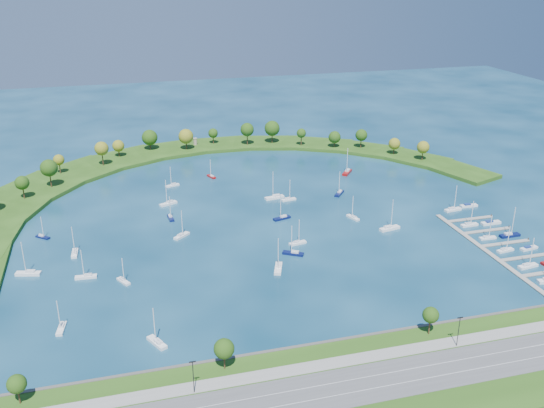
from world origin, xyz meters
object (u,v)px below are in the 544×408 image
object	(u,v)px
docked_boat_10	(453,209)
harbor_tower	(195,141)
moored_boat_3	(182,235)
moored_boat_14	(172,185)
moored_boat_7	(168,203)
moored_boat_16	(289,199)
moored_boat_13	(339,193)
docked_boat_2	(528,265)
moored_boat_6	(211,176)
moored_boat_8	(86,276)
moored_boat_4	(278,267)
docked_boat_5	(529,248)
moored_boat_5	(353,217)
moored_boat_18	(157,342)
docked_boat_11	(469,206)
moored_boat_9	(61,327)
moored_boat_12	(389,228)
docked_boat_4	(505,249)
dock_system	(505,251)
moored_boat_2	(282,217)
moored_boat_15	(275,197)
docked_boat_8	(469,224)
moored_boat_19	(171,217)
docked_boat_6	(488,237)
moored_boat_10	(28,273)
moored_boat_17	(347,172)
docked_boat_9	(491,223)
docked_boat_7	(510,235)
moored_boat_0	(75,252)
moored_boat_11	(297,242)
moored_boat_21	(293,253)
moored_boat_1	(43,236)

from	to	relation	value
docked_boat_10	harbor_tower	bearing A→B (deg)	119.53
moored_boat_3	moored_boat_14	distance (m)	63.93
moored_boat_7	moored_boat_16	world-z (taller)	moored_boat_7
moored_boat_13	docked_boat_2	world-z (taller)	moored_boat_13
moored_boat_6	moored_boat_7	xyz separation A→B (m)	(-27.08, -33.62, 0.08)
moored_boat_8	docked_boat_10	world-z (taller)	docked_boat_10
moored_boat_4	docked_boat_5	size ratio (longest dim) A/B	1.68
moored_boat_14	moored_boat_5	bearing A→B (deg)	119.97
moored_boat_18	docked_boat_11	bearing A→B (deg)	-91.12
docked_boat_10	moored_boat_9	bearing A→B (deg)	-169.88
moored_boat_12	docked_boat_4	bearing A→B (deg)	-52.88
dock_system	moored_boat_7	bearing A→B (deg)	145.09
moored_boat_2	docked_boat_10	xyz separation A→B (m)	(80.83, -11.83, 0.01)
moored_boat_15	docked_boat_8	bearing A→B (deg)	134.43
moored_boat_19	docked_boat_8	size ratio (longest dim) A/B	0.93
docked_boat_6	moored_boat_9	bearing A→B (deg)	-170.33
docked_boat_5	docked_boat_6	bearing A→B (deg)	120.32
moored_boat_10	moored_boat_18	xyz separation A→B (m)	(42.49, -57.74, -0.04)
moored_boat_18	moored_boat_7	bearing A→B (deg)	-34.56
harbor_tower	moored_boat_12	xyz separation A→B (m)	(63.17, -147.13, -3.26)
moored_boat_9	moored_boat_17	size ratio (longest dim) A/B	0.75
moored_boat_15	moored_boat_16	distance (m)	7.29
docked_boat_9	docked_boat_11	size ratio (longest dim) A/B	1.08
moored_boat_19	docked_boat_7	bearing A→B (deg)	62.76
dock_system	docked_boat_8	world-z (taller)	docked_boat_8
docked_boat_5	moored_boat_13	bearing A→B (deg)	115.28
moored_boat_0	moored_boat_19	world-z (taller)	moored_boat_0
moored_boat_0	moored_boat_7	world-z (taller)	moored_boat_7
harbor_tower	moored_boat_4	size ratio (longest dim) A/B	0.32
moored_boat_5	moored_boat_6	distance (m)	90.34
moored_boat_12	docked_boat_6	size ratio (longest dim) A/B	1.30
moored_boat_6	moored_boat_9	distance (m)	150.73
moored_boat_19	docked_boat_2	world-z (taller)	docked_boat_2
moored_boat_10	docked_boat_7	distance (m)	196.83
docked_boat_8	moored_boat_11	bearing A→B (deg)	175.77
moored_boat_8	moored_boat_21	xyz separation A→B (m)	(80.34, -2.15, 0.03)
dock_system	moored_boat_1	xyz separation A→B (m)	(-182.44, 64.22, 0.50)
moored_boat_3	moored_boat_21	distance (m)	50.27
dock_system	harbor_tower	bearing A→B (deg)	118.85
moored_boat_1	docked_boat_4	bearing A→B (deg)	22.26
moored_boat_5	moored_boat_1	bearing A→B (deg)	65.95
moored_boat_3	moored_boat_6	size ratio (longest dim) A/B	1.19
docked_boat_4	docked_boat_8	distance (m)	26.30
moored_boat_12	moored_boat_18	world-z (taller)	moored_boat_12
moored_boat_2	moored_boat_18	distance (m)	105.05
moored_boat_1	moored_boat_19	distance (m)	55.41
moored_boat_19	moored_boat_18	bearing A→B (deg)	-13.43
moored_boat_11	moored_boat_3	bearing A→B (deg)	144.97
moored_boat_0	docked_boat_10	xyz separation A→B (m)	(171.45, 0.19, 0.02)
moored_boat_6	docked_boat_5	bearing A→B (deg)	-159.52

